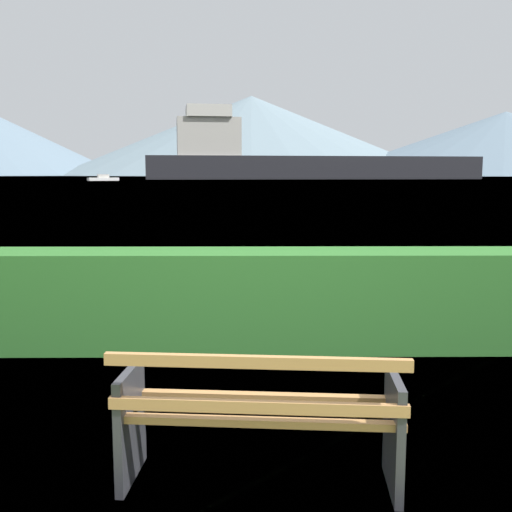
% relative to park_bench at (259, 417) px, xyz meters
% --- Properties ---
extents(ground_plane, '(1400.00, 1400.00, 0.00)m').
position_rel_park_bench_xyz_m(ground_plane, '(0.00, 0.06, -0.42)').
color(ground_plane, olive).
extents(water_surface, '(620.00, 620.00, 0.00)m').
position_rel_park_bench_xyz_m(water_surface, '(0.00, 309.40, -0.42)').
color(water_surface, '#7A99A8').
rests_on(water_surface, ground_plane).
extents(park_bench, '(1.67, 0.70, 0.87)m').
position_rel_park_bench_xyz_m(park_bench, '(0.00, 0.00, 0.00)').
color(park_bench, '#A0703F').
rests_on(park_bench, ground_plane).
extents(hedge_row, '(6.97, 0.76, 1.02)m').
position_rel_park_bench_xyz_m(hedge_row, '(0.00, 2.88, 0.09)').
color(hedge_row, '#2D6B28').
rests_on(hedge_row, ground_plane).
extents(cargo_ship_large, '(111.88, 30.86, 23.14)m').
position_rel_park_bench_xyz_m(cargo_ship_large, '(12.66, 197.68, 6.05)').
color(cargo_ship_large, '#232328').
rests_on(cargo_ship_large, water_surface).
extents(fishing_boat_near, '(7.89, 5.73, 1.64)m').
position_rel_park_bench_xyz_m(fishing_boat_near, '(-38.28, 153.37, 0.15)').
color(fishing_boat_near, silver).
rests_on(fishing_boat_near, water_surface).
extents(distant_hills, '(858.68, 422.02, 81.21)m').
position_rel_park_bench_xyz_m(distant_hills, '(-48.11, 587.85, 36.72)').
color(distant_hills, slate).
rests_on(distant_hills, ground_plane).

